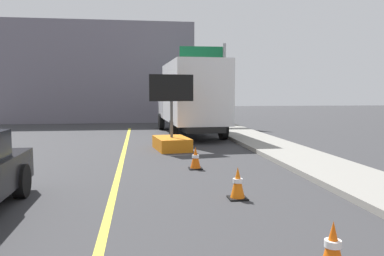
{
  "coord_description": "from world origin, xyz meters",
  "views": [
    {
      "loc": [
        0.53,
        1.55,
        2.05
      ],
      "look_at": [
        1.18,
        6.21,
        1.62
      ],
      "focal_mm": 36.05,
      "sensor_mm": 36.0,
      "label": 1
    }
  ],
  "objects_px": {
    "traffic_cone_near_sign": "(333,248)",
    "traffic_cone_mid_lane": "(238,183)",
    "highway_guide_sign": "(211,70)",
    "traffic_cone_far_lane": "(196,158)",
    "box_truck": "(190,97)",
    "arrow_board_trailer": "(172,136)"
  },
  "relations": [
    {
      "from": "traffic_cone_mid_lane",
      "to": "traffic_cone_near_sign",
      "type": "bearing_deg",
      "value": -84.9
    },
    {
      "from": "arrow_board_trailer",
      "to": "traffic_cone_far_lane",
      "type": "xyz_separation_m",
      "value": [
        0.34,
        -3.62,
        -0.19
      ]
    },
    {
      "from": "box_truck",
      "to": "traffic_cone_far_lane",
      "type": "relative_size",
      "value": 13.34
    },
    {
      "from": "arrow_board_trailer",
      "to": "traffic_cone_mid_lane",
      "type": "xyz_separation_m",
      "value": [
        0.71,
        -6.64,
        -0.17
      ]
    },
    {
      "from": "arrow_board_trailer",
      "to": "box_truck",
      "type": "height_order",
      "value": "box_truck"
    },
    {
      "from": "traffic_cone_near_sign",
      "to": "traffic_cone_mid_lane",
      "type": "distance_m",
      "value": 3.17
    },
    {
      "from": "box_truck",
      "to": "highway_guide_sign",
      "type": "distance_m",
      "value": 5.03
    },
    {
      "from": "traffic_cone_near_sign",
      "to": "traffic_cone_mid_lane",
      "type": "bearing_deg",
      "value": 95.1
    },
    {
      "from": "arrow_board_trailer",
      "to": "traffic_cone_mid_lane",
      "type": "relative_size",
      "value": 4.29
    },
    {
      "from": "box_truck",
      "to": "arrow_board_trailer",
      "type": "bearing_deg",
      "value": -105.32
    },
    {
      "from": "traffic_cone_far_lane",
      "to": "traffic_cone_near_sign",
      "type": "bearing_deg",
      "value": -83.91
    },
    {
      "from": "box_truck",
      "to": "highway_guide_sign",
      "type": "height_order",
      "value": "highway_guide_sign"
    },
    {
      "from": "traffic_cone_near_sign",
      "to": "highway_guide_sign",
      "type": "bearing_deg",
      "value": 83.41
    },
    {
      "from": "arrow_board_trailer",
      "to": "traffic_cone_far_lane",
      "type": "distance_m",
      "value": 3.64
    },
    {
      "from": "highway_guide_sign",
      "to": "traffic_cone_far_lane",
      "type": "height_order",
      "value": "highway_guide_sign"
    },
    {
      "from": "highway_guide_sign",
      "to": "traffic_cone_near_sign",
      "type": "xyz_separation_m",
      "value": [
        -2.19,
        -18.97,
        -3.12
      ]
    },
    {
      "from": "box_truck",
      "to": "traffic_cone_mid_lane",
      "type": "xyz_separation_m",
      "value": [
        -0.6,
        -11.42,
        -1.54
      ]
    },
    {
      "from": "box_truck",
      "to": "traffic_cone_far_lane",
      "type": "height_order",
      "value": "box_truck"
    },
    {
      "from": "arrow_board_trailer",
      "to": "highway_guide_sign",
      "type": "relative_size",
      "value": 0.54
    },
    {
      "from": "box_truck",
      "to": "traffic_cone_near_sign",
      "type": "xyz_separation_m",
      "value": [
        -0.31,
        -14.57,
        -1.55
      ]
    },
    {
      "from": "highway_guide_sign",
      "to": "traffic_cone_far_lane",
      "type": "xyz_separation_m",
      "value": [
        -2.85,
        -12.79,
        -3.13
      ]
    },
    {
      "from": "traffic_cone_near_sign",
      "to": "traffic_cone_far_lane",
      "type": "bearing_deg",
      "value": 96.09
    }
  ]
}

